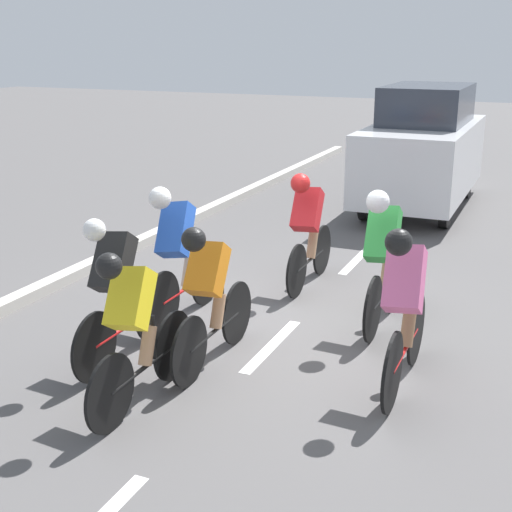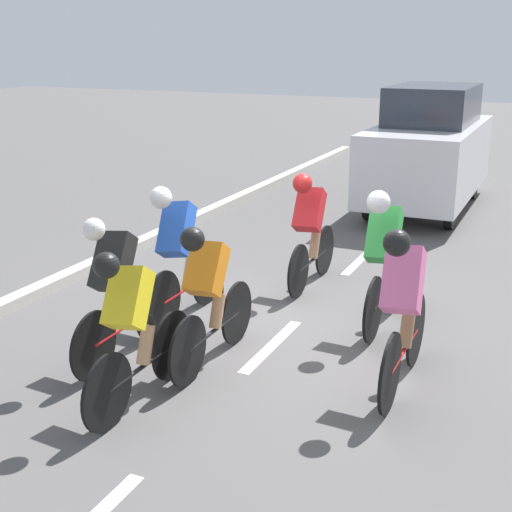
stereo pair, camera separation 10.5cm
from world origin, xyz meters
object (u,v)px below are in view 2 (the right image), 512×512
at_px(cyclist_green, 384,255).
at_px(support_car, 429,149).
at_px(cyclist_yellow, 132,324).
at_px(cyclist_orange, 208,292).
at_px(cyclist_blue, 179,250).
at_px(cyclist_black, 117,286).
at_px(cyclist_red, 310,226).
at_px(cyclist_pink, 403,305).

xyz_separation_m(cyclist_green, support_car, (0.71, -5.92, 0.27)).
bearing_deg(cyclist_green, support_car, -83.15).
height_order(cyclist_yellow, cyclist_orange, cyclist_yellow).
xyz_separation_m(cyclist_blue, cyclist_yellow, (-0.62, 1.85, -0.07)).
bearing_deg(support_car, cyclist_orange, 85.76).
relative_size(cyclist_black, cyclist_green, 1.02).
height_order(cyclist_red, support_car, support_car).
height_order(cyclist_blue, support_car, support_car).
relative_size(cyclist_black, cyclist_pink, 0.99).
height_order(cyclist_pink, cyclist_orange, cyclist_pink).
bearing_deg(cyclist_green, cyclist_orange, 51.38).
distance_m(cyclist_pink, cyclist_green, 1.43).
distance_m(cyclist_blue, support_car, 6.77).
xyz_separation_m(cyclist_black, cyclist_green, (-2.12, -1.85, 0.06)).
distance_m(cyclist_black, cyclist_red, 2.94).
xyz_separation_m(cyclist_blue, cyclist_green, (-2.10, -0.70, 0.01)).
distance_m(cyclist_pink, support_car, 7.37).
xyz_separation_m(cyclist_yellow, cyclist_orange, (-0.21, -0.96, 0.00)).
xyz_separation_m(cyclist_black, support_car, (-1.40, -7.78, 0.33)).
bearing_deg(cyclist_yellow, cyclist_orange, -102.56).
bearing_deg(support_car, cyclist_black, 79.77).
bearing_deg(cyclist_red, cyclist_blue, 60.37).
distance_m(cyclist_green, cyclist_red, 1.50).
bearing_deg(cyclist_black, cyclist_blue, -90.66).
bearing_deg(cyclist_orange, cyclist_red, -92.13).
relative_size(cyclist_black, cyclist_red, 1.03).
xyz_separation_m(cyclist_green, cyclist_orange, (1.27, 1.59, -0.07)).
distance_m(cyclist_black, cyclist_green, 2.81).
bearing_deg(cyclist_orange, cyclist_pink, -171.88).
distance_m(cyclist_yellow, cyclist_red, 3.49).
height_order(cyclist_black, cyclist_yellow, cyclist_black).
relative_size(cyclist_blue, cyclist_red, 1.04).
bearing_deg(cyclist_green, cyclist_blue, 18.41).
height_order(cyclist_pink, cyclist_red, cyclist_pink).
bearing_deg(cyclist_blue, cyclist_yellow, 108.56).
height_order(cyclist_black, support_car, support_car).
bearing_deg(cyclist_red, cyclist_pink, 126.76).
distance_m(cyclist_blue, cyclist_green, 2.22).
relative_size(cyclist_blue, cyclist_pink, 0.99).
distance_m(cyclist_blue, cyclist_pink, 2.70).
distance_m(cyclist_yellow, cyclist_pink, 2.34).
bearing_deg(cyclist_blue, cyclist_pink, 166.37).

